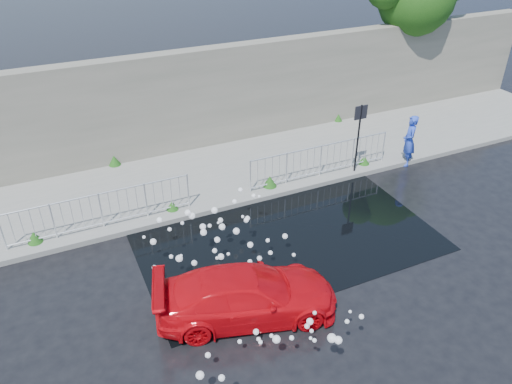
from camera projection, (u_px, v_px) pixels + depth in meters
ground at (286, 262)px, 12.89m from camera, size 90.00×90.00×0.00m
pavement at (217, 173)px, 16.72m from camera, size 30.00×4.00×0.15m
curb at (240, 203)px, 15.17m from camera, size 30.00×0.25×0.16m
retaining_wall at (192, 100)px, 17.46m from camera, size 30.00×0.60×3.50m
puddle at (285, 236)px, 13.83m from camera, size 8.00×5.00×0.01m
sign_post at (359, 128)px, 15.88m from camera, size 0.45×0.06×2.50m
railing_left at (101, 209)px, 13.67m from camera, size 5.05×0.05×1.10m
railing_right at (321, 159)px, 16.16m from camera, size 5.05×0.05×1.10m
weeds at (214, 175)px, 16.13m from camera, size 12.17×3.93×0.36m
water_spray at (227, 258)px, 11.87m from camera, size 3.61×5.84×0.97m
red_car at (247, 295)px, 11.02m from camera, size 4.33×2.64×1.17m
person at (409, 141)px, 16.97m from camera, size 0.69×0.78×1.80m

